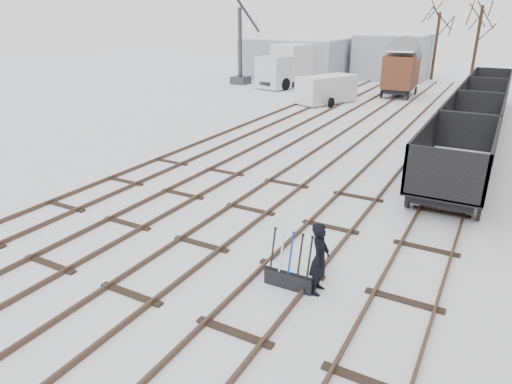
{
  "coord_description": "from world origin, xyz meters",
  "views": [
    {
      "loc": [
        7.35,
        -9.9,
        6.54
      ],
      "look_at": [
        0.81,
        1.96,
        1.2
      ],
      "focal_mm": 32.0,
      "sensor_mm": 36.0,
      "label": 1
    }
  ],
  "objects_px": {
    "freight_wagon_a": "(453,170)",
    "crane": "(241,62)",
    "panel_van": "(327,89)",
    "lorry": "(295,65)",
    "worker": "(320,259)",
    "box_van_wagon": "(401,70)",
    "ground_frame": "(290,276)"
  },
  "relations": [
    {
      "from": "panel_van",
      "to": "crane",
      "type": "distance_m",
      "value": 12.58
    },
    {
      "from": "lorry",
      "to": "panel_van",
      "type": "xyz_separation_m",
      "value": [
        5.95,
        -7.14,
        -0.88
      ]
    },
    {
      "from": "box_van_wagon",
      "to": "lorry",
      "type": "bearing_deg",
      "value": 170.45
    },
    {
      "from": "box_van_wagon",
      "to": "crane",
      "type": "bearing_deg",
      "value": 177.21
    },
    {
      "from": "panel_van",
      "to": "crane",
      "type": "relative_size",
      "value": 0.65
    },
    {
      "from": "lorry",
      "to": "panel_van",
      "type": "distance_m",
      "value": 9.34
    },
    {
      "from": "lorry",
      "to": "panel_van",
      "type": "bearing_deg",
      "value": -35.7
    },
    {
      "from": "box_van_wagon",
      "to": "panel_van",
      "type": "height_order",
      "value": "box_van_wagon"
    },
    {
      "from": "panel_van",
      "to": "lorry",
      "type": "bearing_deg",
      "value": 154.61
    },
    {
      "from": "worker",
      "to": "panel_van",
      "type": "height_order",
      "value": "panel_van"
    },
    {
      "from": "ground_frame",
      "to": "freight_wagon_a",
      "type": "distance_m",
      "value": 9.15
    },
    {
      "from": "freight_wagon_a",
      "to": "panel_van",
      "type": "distance_m",
      "value": 19.07
    },
    {
      "from": "freight_wagon_a",
      "to": "worker",
      "type": "bearing_deg",
      "value": -103.07
    },
    {
      "from": "freight_wagon_a",
      "to": "panel_van",
      "type": "xyz_separation_m",
      "value": [
        -10.97,
        15.61,
        0.09
      ]
    },
    {
      "from": "panel_van",
      "to": "freight_wagon_a",
      "type": "bearing_deg",
      "value": -30.11
    },
    {
      "from": "freight_wagon_a",
      "to": "crane",
      "type": "xyz_separation_m",
      "value": [
        -22.03,
        21.51,
        1.08
      ]
    },
    {
      "from": "freight_wagon_a",
      "to": "lorry",
      "type": "xyz_separation_m",
      "value": [
        -16.92,
        22.75,
        0.97
      ]
    },
    {
      "from": "worker",
      "to": "box_van_wagon",
      "type": "xyz_separation_m",
      "value": [
        -4.78,
        30.22,
        1.22
      ]
    },
    {
      "from": "ground_frame",
      "to": "worker",
      "type": "relative_size",
      "value": 0.79
    },
    {
      "from": "worker",
      "to": "panel_van",
      "type": "distance_m",
      "value": 25.82
    },
    {
      "from": "worker",
      "to": "lorry",
      "type": "height_order",
      "value": "lorry"
    },
    {
      "from": "worker",
      "to": "crane",
      "type": "distance_m",
      "value": 36.19
    },
    {
      "from": "freight_wagon_a",
      "to": "crane",
      "type": "bearing_deg",
      "value": 135.67
    },
    {
      "from": "box_van_wagon",
      "to": "panel_van",
      "type": "xyz_separation_m",
      "value": [
        -4.18,
        -6.01,
        -1.08
      ]
    },
    {
      "from": "box_van_wagon",
      "to": "crane",
      "type": "relative_size",
      "value": 0.63
    },
    {
      "from": "ground_frame",
      "to": "panel_van",
      "type": "xyz_separation_m",
      "value": [
        -8.25,
        24.32,
        0.8
      ]
    },
    {
      "from": "ground_frame",
      "to": "freight_wagon_a",
      "type": "height_order",
      "value": "freight_wagon_a"
    },
    {
      "from": "freight_wagon_a",
      "to": "crane",
      "type": "distance_m",
      "value": 30.81
    },
    {
      "from": "crane",
      "to": "lorry",
      "type": "bearing_deg",
      "value": 13.11
    },
    {
      "from": "worker",
      "to": "lorry",
      "type": "bearing_deg",
      "value": 19.7
    },
    {
      "from": "ground_frame",
      "to": "lorry",
      "type": "relative_size",
      "value": 0.17
    },
    {
      "from": "worker",
      "to": "ground_frame",
      "type": "bearing_deg",
      "value": 92.18
    }
  ]
}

